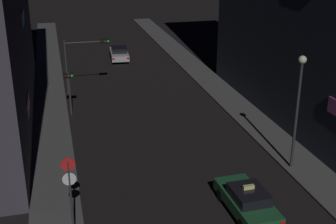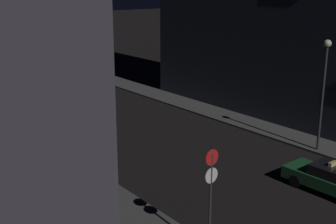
% 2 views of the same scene
% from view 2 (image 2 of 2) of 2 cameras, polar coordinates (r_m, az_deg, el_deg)
% --- Properties ---
extents(sidewalk_left, '(2.55, 64.81, 0.14)m').
position_cam_2_polar(sidewalk_left, '(34.91, -20.49, -1.43)').
color(sidewalk_left, '#4C4C4C').
rests_on(sidewalk_left, ground_plane).
extents(sidewalk_right, '(2.55, 64.81, 0.14)m').
position_cam_2_polar(sidewalk_right, '(41.22, -1.24, 2.17)').
color(sidewalk_right, '#4C4C4C').
rests_on(sidewalk_right, ground_plane).
extents(taxi, '(1.92, 4.50, 1.62)m').
position_cam_2_polar(taxi, '(23.59, 19.90, -7.92)').
color(taxi, '#1E512D').
rests_on(taxi, ground_plane).
extents(far_car, '(2.12, 4.57, 1.42)m').
position_cam_2_polar(far_car, '(45.79, -15.39, 3.85)').
color(far_car, '#B7B7BC').
rests_on(far_car, ground_plane).
extents(traffic_light_overhead, '(3.76, 0.42, 4.80)m').
position_cam_2_polar(traffic_light_overhead, '(33.88, -15.58, 4.50)').
color(traffic_light_overhead, '#2D2D33').
rests_on(traffic_light_overhead, ground_plane).
extents(traffic_light_left_kerb, '(0.80, 0.42, 3.34)m').
position_cam_2_polar(traffic_light_left_kerb, '(29.80, -14.87, 0.88)').
color(traffic_light_left_kerb, '#2D2D33').
rests_on(traffic_light_left_kerb, ground_plane).
extents(sign_pole_left, '(0.60, 0.10, 4.17)m').
position_cam_2_polar(sign_pole_left, '(16.54, 5.43, -10.04)').
color(sign_pole_left, '#2D2D33').
rests_on(sign_pole_left, sidewalk_left).
extents(street_lamp_near_block, '(0.45, 0.45, 6.70)m').
position_cam_2_polar(street_lamp_near_block, '(27.91, 19.19, 3.90)').
color(street_lamp_near_block, '#2D2D33').
rests_on(street_lamp_near_block, sidewalk_right).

